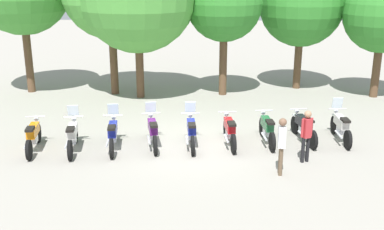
{
  "coord_description": "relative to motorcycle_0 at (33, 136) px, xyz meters",
  "views": [
    {
      "loc": [
        0.53,
        -14.62,
        5.64
      ],
      "look_at": [
        0.0,
        0.5,
        0.9
      ],
      "focal_mm": 43.6,
      "sensor_mm": 36.0,
      "label": 1
    }
  ],
  "objects": [
    {
      "name": "motorcycle_3",
      "position": [
        3.82,
        0.54,
        0.01
      ],
      "size": [
        0.7,
        2.16,
        1.37
      ],
      "rotation": [
        0.0,
        0.0,
        1.77
      ],
      "color": "black",
      "rests_on": "ground_plane"
    },
    {
      "name": "motorcycle_7",
      "position": [
        8.92,
        1.2,
        0.0
      ],
      "size": [
        0.69,
        2.17,
        0.99
      ],
      "rotation": [
        0.0,
        0.0,
        1.77
      ],
      "color": "black",
      "rests_on": "ground_plane"
    },
    {
      "name": "motorcycle_2",
      "position": [
        2.55,
        0.23,
        0.01
      ],
      "size": [
        0.62,
        2.18,
        1.37
      ],
      "rotation": [
        0.0,
        0.0,
        1.7
      ],
      "color": "black",
      "rests_on": "ground_plane"
    },
    {
      "name": "tree_3",
      "position": [
        6.32,
        7.33,
        3.67
      ],
      "size": [
        3.43,
        3.43,
        5.92
      ],
      "color": "brown",
      "rests_on": "ground_plane"
    },
    {
      "name": "motorcycle_1",
      "position": [
        1.27,
        0.03,
        0.01
      ],
      "size": [
        0.64,
        2.18,
        1.37
      ],
      "rotation": [
        0.0,
        0.0,
        1.74
      ],
      "color": "black",
      "rests_on": "ground_plane"
    },
    {
      "name": "motorcycle_8",
      "position": [
        10.19,
        1.27,
        0.01
      ],
      "size": [
        0.62,
        2.19,
        1.37
      ],
      "rotation": [
        0.0,
        0.0,
        1.6
      ],
      "color": "black",
      "rests_on": "ground_plane"
    },
    {
      "name": "tree_5",
      "position": [
        13.3,
        7.16,
        3.26
      ],
      "size": [
        3.45,
        3.45,
        5.5
      ],
      "color": "brown",
      "rests_on": "ground_plane"
    },
    {
      "name": "tree_4",
      "position": [
        10.02,
        8.72,
        3.55
      ],
      "size": [
        4.0,
        4.0,
        6.07
      ],
      "color": "brown",
      "rests_on": "ground_plane"
    },
    {
      "name": "ground_plane",
      "position": [
        5.1,
        0.64,
        -0.5
      ],
      "size": [
        80.0,
        80.0,
        0.0
      ],
      "primitive_type": "plane",
      "color": "gray"
    },
    {
      "name": "motorcycle_0",
      "position": [
        0.0,
        0.0,
        0.0
      ],
      "size": [
        0.64,
        2.18,
        0.99
      ],
      "rotation": [
        0.0,
        0.0,
        1.74
      ],
      "color": "black",
      "rests_on": "ground_plane"
    },
    {
      "name": "person_1",
      "position": [
        8.62,
        -0.66,
        0.45
      ],
      "size": [
        0.4,
        0.29,
        1.64
      ],
      "rotation": [
        0.0,
        0.0,
        5.14
      ],
      "color": "black",
      "rests_on": "ground_plane"
    },
    {
      "name": "motorcycle_6",
      "position": [
        7.64,
        0.97,
        0.0
      ],
      "size": [
        0.62,
        2.19,
        0.99
      ],
      "rotation": [
        0.0,
        0.0,
        1.67
      ],
      "color": "black",
      "rests_on": "ground_plane"
    },
    {
      "name": "person_0",
      "position": [
        7.73,
        -1.6,
        0.49
      ],
      "size": [
        0.23,
        0.4,
        1.69
      ],
      "rotation": [
        0.0,
        0.0,
        3.1
      ],
      "color": "brown",
      "rests_on": "ground_plane"
    },
    {
      "name": "motorcycle_5",
      "position": [
        6.37,
        0.75,
        0.0
      ],
      "size": [
        0.62,
        2.19,
        0.99
      ],
      "rotation": [
        0.0,
        0.0,
        1.69
      ],
      "color": "black",
      "rests_on": "ground_plane"
    },
    {
      "name": "motorcycle_4",
      "position": [
        5.1,
        0.57,
        0.01
      ],
      "size": [
        0.62,
        2.19,
        1.37
      ],
      "rotation": [
        0.0,
        0.0,
        1.66
      ],
      "color": "black",
      "rests_on": "ground_plane"
    }
  ]
}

